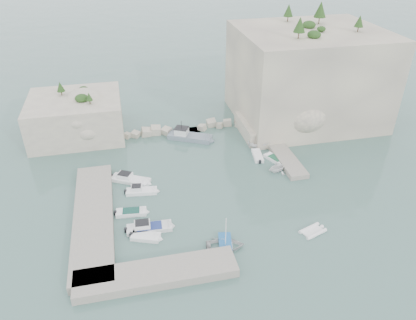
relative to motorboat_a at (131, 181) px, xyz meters
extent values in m
plane|color=#476A63|center=(11.73, -7.30, 0.00)|extent=(400.00, 400.00, 0.00)
cube|color=beige|center=(34.73, 15.70, 8.50)|extent=(26.00, 22.00, 17.00)
cube|color=beige|center=(24.73, 10.70, 1.25)|extent=(8.00, 10.00, 2.50)
cube|color=beige|center=(-8.27, 17.70, 3.50)|extent=(16.00, 14.00, 7.00)
cube|color=#9E9689|center=(-5.27, -8.30, 0.55)|extent=(5.00, 24.00, 1.10)
cube|color=#9E9689|center=(1.73, -19.80, 0.55)|extent=(18.00, 4.00, 1.10)
cube|color=#9E9689|center=(25.23, 2.70, 0.40)|extent=(3.00, 16.00, 0.80)
cube|color=beige|center=(10.73, 14.70, 0.70)|extent=(28.00, 3.00, 1.40)
imported|color=silver|center=(10.39, -16.88, 0.00)|extent=(5.23, 4.17, 0.97)
imported|color=white|center=(22.70, -2.17, 0.00)|extent=(4.06, 3.76, 1.77)
imported|color=white|center=(22.34, 5.56, 0.00)|extent=(4.40, 2.46, 1.61)
cylinder|color=white|center=(10.39, -16.88, 2.59)|extent=(0.10, 0.10, 4.20)
cone|color=#1E4219|center=(29.73, 10.70, 19.27)|extent=(1.96, 1.96, 2.45)
cone|color=#1E4219|center=(37.73, 19.70, 19.60)|extent=(2.24, 2.24, 2.80)
cone|color=#1E4219|center=(41.73, 12.70, 18.82)|extent=(1.57, 1.57, 1.96)
cone|color=#1E4219|center=(32.73, 22.70, 19.08)|extent=(1.79, 1.79, 2.24)
cone|color=#1E4219|center=(-10.27, 19.70, 8.62)|extent=(1.40, 1.40, 1.75)
cone|color=#1E4219|center=(-5.27, 14.70, 8.30)|extent=(1.12, 1.12, 1.40)
camera|label=1|loc=(0.34, -52.04, 34.71)|focal=35.00mm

